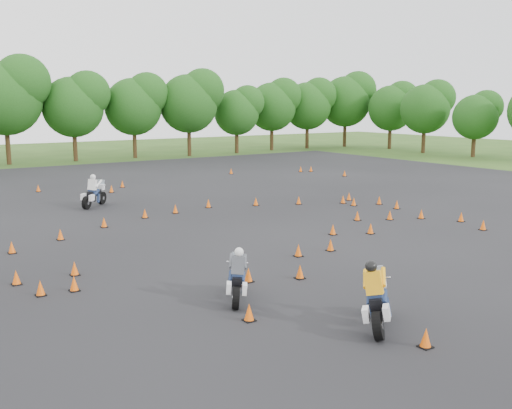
% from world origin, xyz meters
% --- Properties ---
extents(ground, '(140.00, 140.00, 0.00)m').
position_xyz_m(ground, '(0.00, 0.00, 0.00)').
color(ground, '#2D5119').
rests_on(ground, ground).
extents(asphalt_pad, '(62.00, 62.00, 0.00)m').
position_xyz_m(asphalt_pad, '(0.00, 6.00, 0.01)').
color(asphalt_pad, black).
rests_on(asphalt_pad, ground).
extents(treeline, '(86.85, 32.48, 10.69)m').
position_xyz_m(treeline, '(1.36, 35.23, 4.59)').
color(treeline, '#1C4915').
rests_on(treeline, ground).
extents(traffic_cones, '(36.60, 32.39, 0.45)m').
position_xyz_m(traffic_cones, '(-0.09, 5.60, 0.23)').
color(traffic_cones, '#EE590A').
rests_on(traffic_cones, asphalt_pad).
extents(rider_grey, '(1.65, 2.13, 1.62)m').
position_xyz_m(rider_grey, '(-5.70, -3.36, 0.82)').
color(rider_grey, '#474A50').
rests_on(rider_grey, ground).
extents(rider_yellow, '(2.27, 2.07, 1.82)m').
position_xyz_m(rider_yellow, '(-3.66, -7.26, 0.91)').
color(rider_yellow, '#F2A415').
rests_on(rider_yellow, ground).
extents(rider_white, '(2.25, 2.15, 1.84)m').
position_xyz_m(rider_white, '(-4.11, 14.07, 0.92)').
color(rider_white, silver).
rests_on(rider_white, ground).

